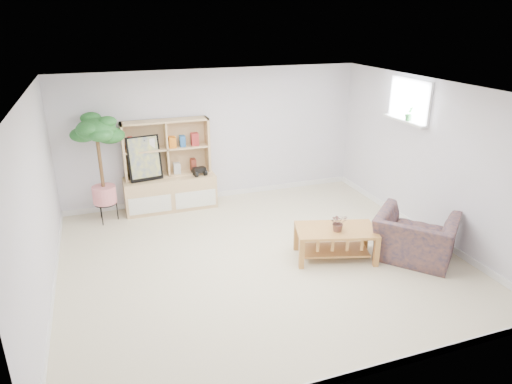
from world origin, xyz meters
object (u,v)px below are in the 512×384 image
object	(u,v)px
storage_unit	(169,166)
floor_tree	(101,170)
armchair	(415,234)
coffee_table	(335,243)

from	to	relation	value
storage_unit	floor_tree	distance (m)	1.14
storage_unit	floor_tree	bearing A→B (deg)	-170.35
armchair	storage_unit	bearing A→B (deg)	2.86
floor_tree	armchair	world-z (taller)	floor_tree
storage_unit	armchair	xyz separation A→B (m)	(2.95, -2.98, -0.41)
floor_tree	storage_unit	bearing A→B (deg)	9.65
coffee_table	armchair	bearing A→B (deg)	-5.24
coffee_table	armchair	size ratio (longest dim) A/B	1.06
storage_unit	armchair	world-z (taller)	storage_unit
coffee_table	storage_unit	bearing A→B (deg)	142.84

